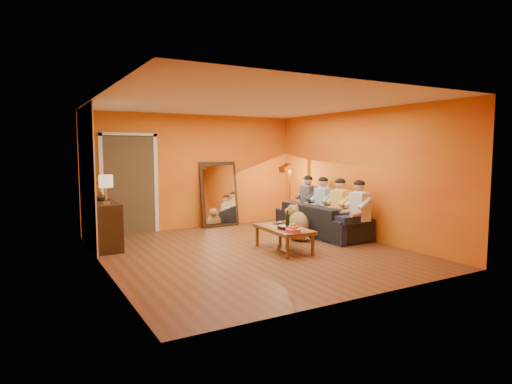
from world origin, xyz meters
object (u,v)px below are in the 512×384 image
mirror_frame (219,194)px  person_mid_left (341,208)px  dog (298,222)px  person_far_right (308,203)px  person_far_left (359,212)px  sideboard (104,225)px  table_lamp (106,189)px  floor_lamp (290,196)px  tumbler (286,223)px  vase (101,196)px  wine_bottle (288,219)px  laptop (281,223)px  person_mid_right (324,205)px  coffee_table (284,239)px  sofa (321,219)px

mirror_frame → person_mid_left: size_ratio=1.25×
dog → person_far_right: (0.87, 0.84, 0.25)m
mirror_frame → person_far_left: bearing=-62.5°
mirror_frame → person_far_left: mirror_frame is taller
sideboard → person_mid_left: bearing=-17.8°
table_lamp → person_mid_left: bearing=-14.2°
sideboard → person_mid_left: 4.59m
table_lamp → person_far_left: (4.37, -1.65, -0.49)m
table_lamp → floor_lamp: 4.23m
table_lamp → tumbler: size_ratio=5.10×
vase → table_lamp: bearing=-90.0°
wine_bottle → person_far_right: bearing=44.0°
person_far_left → laptop: bearing=159.8°
person_far_right → wine_bottle: bearing=-136.0°
tumbler → mirror_frame: bearing=91.6°
dog → person_far_right: person_far_right is taller
person_mid_left → person_mid_right: bearing=90.0°
person_far_left → person_mid_left: 0.55m
tumbler → person_far_right: bearing=42.0°
person_mid_left → wine_bottle: (-1.57, -0.42, -0.03)m
coffee_table → person_far_left: size_ratio=1.00×
mirror_frame → sofa: (1.45, -2.03, -0.43)m
mirror_frame → coffee_table: size_ratio=1.25×
coffee_table → dog: bearing=42.5°
mirror_frame → sofa: size_ratio=0.67×
person_far_right → coffee_table: bearing=-137.8°
person_mid_right → person_far_left: bearing=-90.0°
floor_lamp → person_far_left: bearing=-101.5°
mirror_frame → wine_bottle: size_ratio=4.90×
floor_lamp → wine_bottle: (-1.39, -2.01, -0.14)m
person_mid_left → wine_bottle: bearing=-165.0°
dog → person_far_left: person_far_left is taller
coffee_table → person_mid_right: (1.62, 0.92, 0.40)m
table_lamp → coffee_table: table_lamp is taller
mirror_frame → floor_lamp: 1.66m
person_mid_left → vase: (-4.37, 1.65, 0.32)m
person_far_left → tumbler: 1.54m
sideboard → person_mid_right: size_ratio=0.97×
sofa → vase: vase is taller
mirror_frame → person_mid_right: 2.50m
sideboard → person_far_right: bearing=-4.0°
mirror_frame → table_lamp: mirror_frame is taller
person_mid_left → vase: bearing=159.3°
mirror_frame → dog: size_ratio=2.08×
sideboard → table_lamp: bearing=-90.0°
floor_lamp → person_mid_right: size_ratio=1.18×
coffee_table → laptop: bearing=65.4°
person_mid_right → coffee_table: bearing=-150.4°
sofa → dog: 0.76m
laptop → table_lamp: bearing=135.2°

